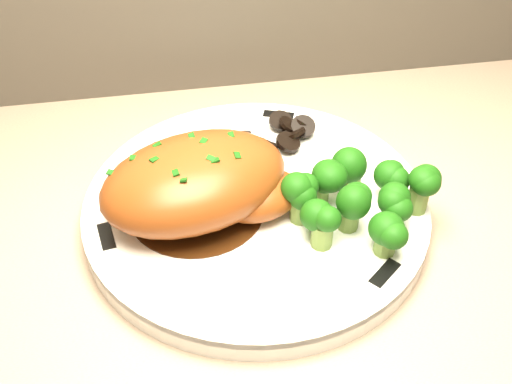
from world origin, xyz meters
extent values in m
cylinder|color=white|center=(-0.18, 1.76, 0.92)|extent=(0.36, 0.36, 0.02)
cube|color=black|center=(-0.13, 1.88, 0.94)|extent=(0.03, 0.02, 0.00)
cube|color=black|center=(-0.30, 1.74, 0.94)|extent=(0.02, 0.03, 0.00)
cube|color=black|center=(-0.10, 1.67, 0.94)|extent=(0.03, 0.03, 0.00)
cylinder|color=#351A09|center=(-0.23, 1.76, 0.94)|extent=(0.11, 0.11, 0.00)
ellipsoid|color=#924419|center=(-0.23, 1.76, 0.97)|extent=(0.18, 0.15, 0.06)
ellipsoid|color=#924419|center=(-0.18, 1.75, 0.95)|extent=(0.09, 0.07, 0.03)
cube|color=#13450E|center=(-0.27, 1.75, 0.99)|extent=(0.01, 0.01, 0.00)
cube|color=#13450E|center=(-0.26, 1.76, 0.99)|extent=(0.01, 0.01, 0.00)
cube|color=#13450E|center=(-0.24, 1.76, 1.00)|extent=(0.01, 0.01, 0.00)
cube|color=#13450E|center=(-0.22, 1.77, 1.00)|extent=(0.01, 0.01, 0.00)
cube|color=#13450E|center=(-0.20, 1.77, 0.99)|extent=(0.01, 0.01, 0.00)
cube|color=#13450E|center=(-0.18, 1.78, 0.99)|extent=(0.01, 0.01, 0.00)
cylinder|color=black|center=(-0.12, 1.83, 0.94)|extent=(0.02, 0.02, 0.01)
cylinder|color=black|center=(-0.13, 1.84, 0.94)|extent=(0.02, 0.02, 0.01)
cylinder|color=black|center=(-0.13, 1.85, 0.94)|extent=(0.02, 0.02, 0.01)
cylinder|color=black|center=(-0.15, 1.85, 0.94)|extent=(0.02, 0.02, 0.01)
cylinder|color=black|center=(-0.16, 1.85, 0.94)|extent=(0.02, 0.02, 0.01)
cylinder|color=black|center=(-0.17, 1.85, 0.94)|extent=(0.02, 0.03, 0.02)
cylinder|color=black|center=(-0.18, 1.85, 0.94)|extent=(0.03, 0.03, 0.01)
cylinder|color=black|center=(-0.19, 1.84, 0.94)|extent=(0.03, 0.03, 0.00)
cylinder|color=black|center=(-0.19, 1.83, 0.94)|extent=(0.02, 0.02, 0.01)
cylinder|color=black|center=(-0.19, 1.82, 0.94)|extent=(0.03, 0.03, 0.02)
cylinder|color=black|center=(-0.18, 1.81, 0.94)|extent=(0.03, 0.03, 0.01)
cylinder|color=black|center=(-0.17, 1.81, 0.94)|extent=(0.03, 0.03, 0.01)
cylinder|color=black|center=(-0.16, 1.81, 0.94)|extent=(0.02, 0.02, 0.01)
cylinder|color=black|center=(-0.15, 1.81, 0.94)|extent=(0.03, 0.03, 0.01)
cylinder|color=black|center=(-0.13, 1.81, 0.94)|extent=(0.04, 0.03, 0.02)
cylinder|color=black|center=(-0.13, 1.82, 0.94)|extent=(0.03, 0.03, 0.02)
cylinder|color=olive|center=(-0.13, 1.76, 0.95)|extent=(0.02, 0.02, 0.02)
sphere|color=#0C3808|center=(-0.13, 1.76, 0.96)|extent=(0.03, 0.03, 0.03)
cylinder|color=olive|center=(-0.09, 1.77, 0.95)|extent=(0.02, 0.02, 0.02)
sphere|color=#0C3808|center=(-0.09, 1.77, 0.96)|extent=(0.03, 0.03, 0.03)
cylinder|color=olive|center=(-0.06, 1.75, 0.95)|extent=(0.02, 0.02, 0.02)
sphere|color=#0C3808|center=(-0.06, 1.75, 0.96)|extent=(0.03, 0.03, 0.03)
cylinder|color=olive|center=(-0.11, 1.72, 0.95)|extent=(0.02, 0.02, 0.02)
sphere|color=#0C3808|center=(-0.11, 1.72, 0.96)|extent=(0.03, 0.03, 0.03)
cylinder|color=olive|center=(-0.07, 1.71, 0.95)|extent=(0.02, 0.02, 0.02)
sphere|color=#0C3808|center=(-0.07, 1.71, 0.96)|extent=(0.03, 0.03, 0.03)
cylinder|color=olive|center=(-0.05, 1.73, 0.95)|extent=(0.02, 0.02, 0.02)
sphere|color=#0C3808|center=(-0.05, 1.73, 0.96)|extent=(0.03, 0.03, 0.03)
cylinder|color=olive|center=(-0.14, 1.70, 0.95)|extent=(0.02, 0.02, 0.02)
sphere|color=#0C3808|center=(-0.14, 1.70, 0.96)|extent=(0.03, 0.03, 0.03)
cylinder|color=olive|center=(-0.09, 1.69, 0.95)|extent=(0.02, 0.02, 0.02)
sphere|color=#0C3808|center=(-0.09, 1.69, 0.96)|extent=(0.03, 0.03, 0.03)
cylinder|color=olive|center=(-0.15, 1.74, 0.95)|extent=(0.02, 0.02, 0.02)
sphere|color=#0C3808|center=(-0.15, 1.74, 0.96)|extent=(0.03, 0.03, 0.03)
camera|label=1|loc=(-0.25, 1.37, 1.30)|focal=45.00mm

